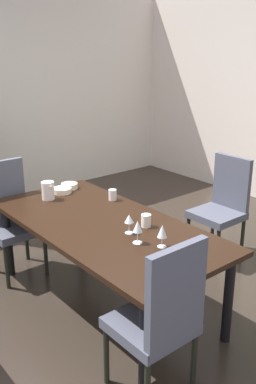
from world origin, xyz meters
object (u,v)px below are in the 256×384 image
object	(u,v)px
dining_table	(103,231)
serving_bowl_center	(69,186)
cup_south	(146,221)
wine_glass_right	(162,232)
serving_bowl_west	(63,190)
wine_glass_corner	(138,227)
cup_east	(113,195)
chair_right_near	(161,316)
chair_left_near	(10,214)
chair_head_far	(223,203)
pitcher_north	(48,190)
wine_glass_left	(129,219)

from	to	relation	value
dining_table	serving_bowl_center	size ratio (longest dim) A/B	13.14
cup_south	wine_glass_right	bearing A→B (deg)	-24.26
dining_table	serving_bowl_west	distance (m)	0.82
wine_glass_corner	cup_east	xyz separation A→B (m)	(-0.80, 0.40, -0.07)
chair_right_near	wine_glass_right	xyz separation A→B (m)	(-0.40, 0.38, 0.28)
serving_bowl_center	cup_east	bearing A→B (deg)	13.49
wine_glass_corner	wine_glass_right	bearing A→B (deg)	30.09
wine_glass_right	cup_south	xyz separation A→B (m)	(-0.33, 0.15, -0.06)
dining_table	chair_left_near	distance (m)	1.06
wine_glass_right	serving_bowl_center	world-z (taller)	wine_glass_right
chair_left_near	chair_head_far	xyz separation A→B (m)	(1.03, 1.77, -0.01)
wine_glass_right	serving_bowl_west	size ratio (longest dim) A/B	0.95
dining_table	chair_head_far	bearing A→B (deg)	88.83
wine_glass_corner	pitcher_north	bearing A→B (deg)	-178.51
chair_head_far	wine_glass_right	bearing A→B (deg)	112.36
chair_right_near	wine_glass_right	world-z (taller)	chair_right_near
dining_table	wine_glass_corner	world-z (taller)	wine_glass_corner
chair_right_near	cup_east	bearing A→B (deg)	62.93
dining_table	cup_south	world-z (taller)	cup_south
chair_right_near	cup_south	bearing A→B (deg)	53.92
dining_table	chair_right_near	world-z (taller)	chair_right_near
chair_right_near	pitcher_north	size ratio (longest dim) A/B	6.41
wine_glass_right	wine_glass_left	bearing A→B (deg)	-174.65
chair_right_near	serving_bowl_center	xyz separation A→B (m)	(-1.87, 0.57, 0.19)
dining_table	wine_glass_right	bearing A→B (deg)	5.49
chair_head_far	chair_left_near	bearing A→B (deg)	59.75
cup_south	pitcher_north	distance (m)	1.05
chair_left_near	cup_east	bearing A→B (deg)	137.06
serving_bowl_center	cup_east	world-z (taller)	cup_east
wine_glass_left	serving_bowl_center	distance (m)	1.18
cup_south	serving_bowl_west	bearing A→B (deg)	-175.92
wine_glass_left	serving_bowl_center	world-z (taller)	wine_glass_left
serving_bowl_west	pitcher_north	size ratio (longest dim) A/B	1.06
wine_glass_right	pitcher_north	bearing A→B (deg)	-174.92
chair_right_near	cup_south	xyz separation A→B (m)	(-0.73, 0.53, 0.21)
cup_south	chair_left_near	bearing A→B (deg)	-157.35
dining_table	cup_south	bearing A→B (deg)	36.99
cup_east	serving_bowl_west	bearing A→B (deg)	-152.18
chair_left_near	serving_bowl_center	distance (m)	0.61
chair_head_far	cup_south	size ratio (longest dim) A/B	10.33
dining_table	serving_bowl_center	xyz separation A→B (m)	(-0.87, 0.24, 0.10)
serving_bowl_center	serving_bowl_west	size ratio (longest dim) A/B	0.92
chair_right_near	wine_glass_right	distance (m)	0.62
wine_glass_corner	pitcher_north	xyz separation A→B (m)	(-1.19, -0.03, -0.04)
dining_table	wine_glass_corner	distance (m)	0.49
serving_bowl_west	cup_south	distance (m)	1.08
chair_head_far	wine_glass_right	world-z (taller)	chair_head_far
serving_bowl_center	cup_east	distance (m)	0.53
wine_glass_left	wine_glass_corner	size ratio (longest dim) A/B	0.88
pitcher_north	wine_glass_left	bearing A→B (deg)	4.99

